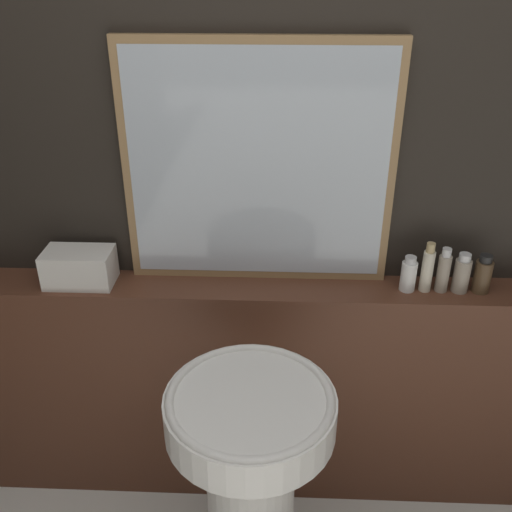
{
  "coord_description": "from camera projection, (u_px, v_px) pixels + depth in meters",
  "views": [
    {
      "loc": [
        0.1,
        -0.2,
        1.86
      ],
      "look_at": [
        0.04,
        1.31,
        1.05
      ],
      "focal_mm": 40.0,
      "sensor_mm": 36.0,
      "label": 1
    }
  ],
  "objects": [
    {
      "name": "wall_back",
      "position": [
        247.0,
        170.0,
        1.8
      ],
      "size": [
        8.0,
        0.06,
        2.5
      ],
      "color": "black",
      "rests_on": "ground_plane"
    },
    {
      "name": "body_wash_bottle",
      "position": [
        462.0,
        274.0,
        1.81
      ],
      "size": [
        0.05,
        0.05,
        0.13
      ],
      "color": "gray",
      "rests_on": "vanity_counter"
    },
    {
      "name": "mirror",
      "position": [
        258.0,
        168.0,
        1.74
      ],
      "size": [
        0.84,
        0.03,
        0.77
      ],
      "color": "#937047",
      "rests_on": "vanity_counter"
    },
    {
      "name": "shampoo_bottle",
      "position": [
        409.0,
        275.0,
        1.82
      ],
      "size": [
        0.05,
        0.05,
        0.12
      ],
      "color": "white",
      "rests_on": "vanity_counter"
    },
    {
      "name": "towel_stack",
      "position": [
        79.0,
        267.0,
        1.86
      ],
      "size": [
        0.22,
        0.13,
        0.12
      ],
      "color": "silver",
      "rests_on": "vanity_counter"
    },
    {
      "name": "lotion_bottle",
      "position": [
        443.0,
        271.0,
        1.81
      ],
      "size": [
        0.04,
        0.04,
        0.15
      ],
      "color": "gray",
      "rests_on": "vanity_counter"
    },
    {
      "name": "conditioner_bottle",
      "position": [
        427.0,
        269.0,
        1.81
      ],
      "size": [
        0.04,
        0.04,
        0.17
      ],
      "color": "beige",
      "rests_on": "vanity_counter"
    },
    {
      "name": "vanity_counter",
      "position": [
        247.0,
        391.0,
        2.07
      ],
      "size": [
        2.65,
        0.18,
        0.89
      ],
      "color": "#512D1E",
      "rests_on": "ground_plane"
    },
    {
      "name": "hand_soap_bottle",
      "position": [
        483.0,
        275.0,
        1.81
      ],
      "size": [
        0.05,
        0.05,
        0.13
      ],
      "color": "#4C3823",
      "rests_on": "vanity_counter"
    },
    {
      "name": "pedestal_sink",
      "position": [
        251.0,
        480.0,
        1.64
      ],
      "size": [
        0.46,
        0.46,
        0.84
      ],
      "color": "silver",
      "rests_on": "ground_plane"
    }
  ]
}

